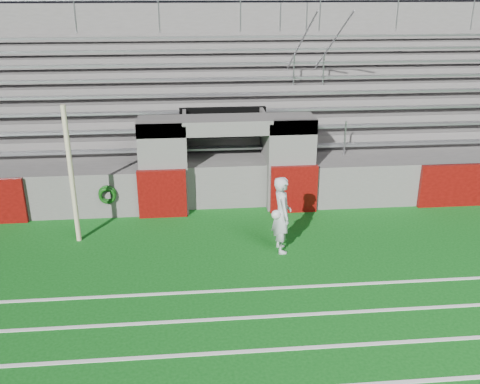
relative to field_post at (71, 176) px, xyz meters
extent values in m
plane|color=#0D5314|center=(3.84, -1.69, -1.70)|extent=(90.00, 90.00, 0.00)
cylinder|color=beige|center=(0.00, 0.00, 0.00)|extent=(0.12, 0.12, 3.41)
cube|color=white|center=(3.84, -4.69, -1.70)|extent=(28.00, 0.09, 0.01)
cube|color=white|center=(3.84, -3.69, -1.70)|extent=(28.00, 0.09, 0.01)
cube|color=white|center=(3.84, -2.69, -1.70)|extent=(28.00, 0.09, 0.01)
cube|color=#585654|center=(2.04, 1.81, -0.40)|extent=(1.20, 1.00, 2.60)
cube|color=#585654|center=(5.64, 1.81, -0.40)|extent=(1.20, 1.00, 2.60)
cube|color=black|center=(3.84, 3.51, -0.45)|extent=(2.60, 0.20, 2.50)
cube|color=#585654|center=(2.69, 2.41, -0.45)|extent=(0.10, 2.20, 2.50)
cube|color=#585654|center=(4.99, 2.41, -0.45)|extent=(0.10, 2.20, 2.50)
cube|color=#585654|center=(3.84, 1.81, 0.70)|extent=(4.80, 1.00, 0.40)
cube|color=#585654|center=(3.84, 5.66, -0.55)|extent=(26.00, 8.00, 0.20)
cube|color=#585654|center=(3.84, 5.66, -1.18)|extent=(26.00, 8.00, 1.05)
cube|color=#4D0706|center=(2.04, 1.25, -1.03)|extent=(1.30, 0.15, 1.35)
cube|color=#4D0706|center=(5.64, 1.25, -1.03)|extent=(1.30, 0.15, 1.35)
cube|color=#4D0706|center=(10.34, 1.25, -1.08)|extent=(2.20, 0.15, 1.25)
cube|color=gray|center=(3.84, 2.73, -0.23)|extent=(23.00, 0.28, 0.06)
cube|color=#585654|center=(3.84, 3.58, -0.26)|extent=(24.00, 0.75, 0.38)
cube|color=gray|center=(3.84, 3.48, 0.15)|extent=(23.00, 0.28, 0.06)
cube|color=#585654|center=(3.84, 4.33, -0.07)|extent=(24.00, 0.75, 0.76)
cube|color=gray|center=(3.84, 4.23, 0.53)|extent=(23.00, 0.28, 0.06)
cube|color=#585654|center=(3.84, 5.08, 0.12)|extent=(24.00, 0.75, 1.14)
cube|color=gray|center=(3.84, 4.98, 0.91)|extent=(23.00, 0.28, 0.06)
cube|color=#585654|center=(3.84, 5.83, 0.31)|extent=(24.00, 0.75, 1.52)
cube|color=gray|center=(3.84, 5.73, 1.29)|extent=(23.00, 0.28, 0.06)
cube|color=#585654|center=(3.84, 6.58, 0.50)|extent=(24.00, 0.75, 1.90)
cube|color=gray|center=(3.84, 6.48, 1.67)|extent=(23.00, 0.28, 0.06)
cube|color=#585654|center=(3.84, 7.33, 0.69)|extent=(24.00, 0.75, 2.28)
cube|color=gray|center=(3.84, 7.23, 2.05)|extent=(23.00, 0.28, 0.06)
cube|color=#585654|center=(3.84, 8.08, 0.88)|extent=(24.00, 0.75, 2.66)
cube|color=gray|center=(3.84, 7.98, 2.43)|extent=(23.00, 0.28, 0.06)
cube|color=#585654|center=(3.84, 8.76, 0.94)|extent=(26.00, 0.60, 5.29)
cylinder|color=#A5A8AD|center=(6.34, 2.46, 0.05)|extent=(0.05, 0.05, 1.00)
cylinder|color=#A5A8AD|center=(6.34, 5.46, 1.57)|extent=(0.05, 0.05, 1.00)
cylinder|color=#A5A8AD|center=(6.34, 8.46, 3.09)|extent=(0.05, 0.05, 1.00)
cylinder|color=#A5A8AD|center=(6.34, 5.46, 2.07)|extent=(0.05, 6.02, 3.08)
cylinder|color=#A5A8AD|center=(7.34, 2.46, 0.05)|extent=(0.05, 0.05, 1.00)
cylinder|color=#A5A8AD|center=(7.34, 5.46, 1.57)|extent=(0.05, 0.05, 1.00)
cylinder|color=#A5A8AD|center=(7.34, 8.46, 3.09)|extent=(0.05, 0.05, 1.00)
cylinder|color=#A5A8AD|center=(7.34, 5.46, 2.07)|extent=(0.05, 6.02, 3.08)
cylinder|color=#A5A8AD|center=(-1.16, 8.46, 3.14)|extent=(0.05, 0.05, 1.10)
cylinder|color=#A5A8AD|center=(1.84, 8.46, 3.14)|extent=(0.05, 0.05, 1.10)
cylinder|color=#A5A8AD|center=(4.84, 8.46, 3.14)|extent=(0.05, 0.05, 1.10)
cylinder|color=#A5A8AD|center=(7.84, 8.46, 3.14)|extent=(0.05, 0.05, 1.10)
cylinder|color=#A5A8AD|center=(10.84, 8.46, 3.14)|extent=(0.05, 0.05, 1.10)
cylinder|color=#A5A8AD|center=(13.84, 8.46, 3.14)|extent=(0.05, 0.05, 1.10)
cylinder|color=#A5A8AD|center=(3.84, 8.46, 3.69)|extent=(24.00, 0.05, 0.05)
imported|color=#B2B7BC|center=(4.92, -0.99, -0.77)|extent=(0.50, 0.71, 1.86)
sphere|color=silver|center=(4.76, -1.09, -0.73)|extent=(0.22, 0.22, 0.22)
torus|color=#0D410D|center=(0.59, 1.26, -0.98)|extent=(0.49, 0.09, 0.49)
torus|color=#0D430D|center=(0.59, 1.21, -1.02)|extent=(0.46, 0.09, 0.46)
camera|label=1|loc=(2.87, -12.28, 4.28)|focal=40.00mm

